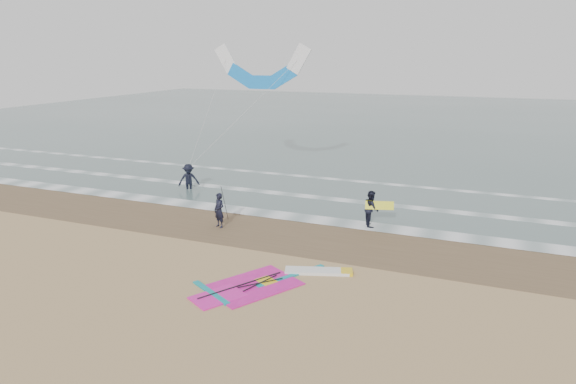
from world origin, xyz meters
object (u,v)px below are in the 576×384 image
at_px(person_standing, 219,210).
at_px(person_walking, 371,209).
at_px(windsurf_rig, 272,282).
at_px(surf_kite, 261,71).
at_px(person_wading, 188,174).

height_order(person_standing, person_walking, person_walking).
height_order(windsurf_rig, surf_kite, surf_kite).
bearing_deg(person_standing, person_walking, 45.33).
xyz_separation_m(person_standing, surf_kite, (-1.84, 8.81, 6.01)).
relative_size(person_wading, surf_kite, 0.27).
bearing_deg(person_wading, person_standing, -83.99).
relative_size(person_standing, person_wading, 0.86).
bearing_deg(windsurf_rig, surf_kite, 115.90).
bearing_deg(windsurf_rig, person_standing, 135.50).
bearing_deg(person_walking, person_standing, 90.54).
bearing_deg(surf_kite, windsurf_rig, -64.10).
distance_m(windsurf_rig, person_walking, 7.63).
relative_size(windsurf_rig, person_standing, 3.13).
bearing_deg(windsurf_rig, person_walking, 76.12).
xyz_separation_m(person_standing, person_walking, (6.49, 2.78, 0.04)).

